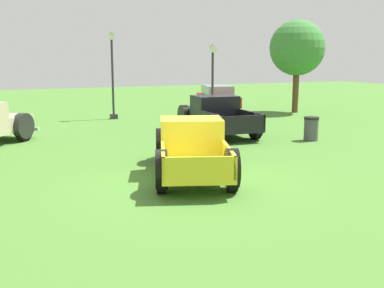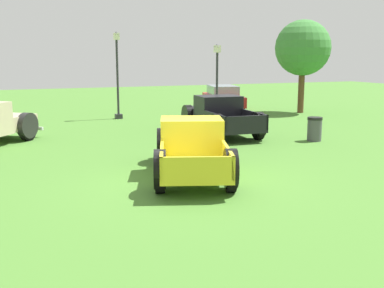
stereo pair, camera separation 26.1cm
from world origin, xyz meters
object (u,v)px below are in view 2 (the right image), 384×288
Objects in this scene: sedan_distant_a at (223,97)px; oak_tree_east at (303,48)px; lamp_post_far at (217,81)px; pickup_truck_foreground at (191,147)px; pickup_truck_behind_right at (217,115)px; lamp_post_near at (117,74)px; trash_can at (315,129)px.

oak_tree_east is at bearing -38.55° from sedan_distant_a.
lamp_post_far is 0.72× the size of oak_tree_east.
oak_tree_east reaches higher than pickup_truck_foreground.
lamp_post_far is (5.36, 9.61, 1.30)m from pickup_truck_foreground.
sedan_distant_a is 5.60m from oak_tree_east.
pickup_truck_behind_right is 7.19m from lamp_post_near.
sedan_distant_a is 7.36m from lamp_post_near.
pickup_truck_behind_right is 1.12× the size of sedan_distant_a.
pickup_truck_behind_right is 8.97m from sedan_distant_a.
oak_tree_east is at bearing -7.43° from lamp_post_near.
pickup_truck_foreground is 16.43m from oak_tree_east.
pickup_truck_foreground is 1.20× the size of lamp_post_near.
lamp_post_near is 0.85× the size of oak_tree_east.
oak_tree_east is (6.28, 1.59, 1.72)m from lamp_post_far.
lamp_post_near is (0.92, 12.60, 1.65)m from pickup_truck_foreground.
lamp_post_near is (-7.01, -1.56, 1.60)m from sedan_distant_a.
pickup_truck_foreground is 11.08m from lamp_post_far.
lamp_post_far is at bearing -33.91° from lamp_post_near.
sedan_distant_a is 5.14× the size of trash_can.
oak_tree_east is at bearing 43.90° from pickup_truck_foreground.
pickup_truck_behind_right is 1.01× the size of oak_tree_east.
pickup_truck_foreground is 1.01× the size of pickup_truck_behind_right.
pickup_truck_foreground is at bearing -94.18° from lamp_post_near.
pickup_truck_behind_right is 4.26m from trash_can.
trash_can is at bearing -80.49° from lamp_post_far.
pickup_truck_behind_right is 1.39× the size of lamp_post_far.
lamp_post_far is at bearing -165.83° from oak_tree_east.
sedan_distant_a is 1.06× the size of lamp_post_near.
pickup_truck_behind_right reaches higher than sedan_distant_a.
pickup_truck_behind_right reaches higher than pickup_truck_foreground.
pickup_truck_foreground is 1.40× the size of lamp_post_far.
pickup_truck_behind_right is 1.19× the size of lamp_post_near.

